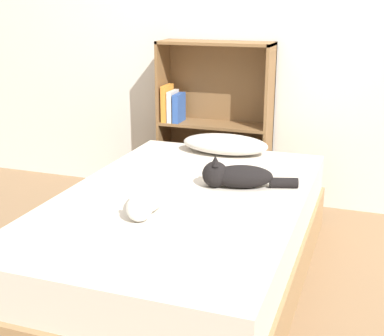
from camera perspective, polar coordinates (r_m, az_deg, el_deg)
ground_plane at (r=2.89m, az=-1.00°, el=-11.81°), size 8.00×8.00×0.00m
wall_back at (r=3.81m, az=6.21°, el=14.95°), size 8.00×0.06×2.50m
bed at (r=2.78m, az=-1.02°, el=-7.60°), size 1.23×1.97×0.48m
pillow at (r=3.41m, az=3.55°, el=2.56°), size 0.55×0.29×0.12m
cat_light at (r=2.50m, az=-4.60°, el=-2.99°), size 0.20×0.56×0.14m
cat_dark at (r=2.80m, az=4.69°, el=-0.85°), size 0.49×0.24×0.16m
bookshelf at (r=3.83m, az=2.23°, el=4.99°), size 0.79×0.26×1.15m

